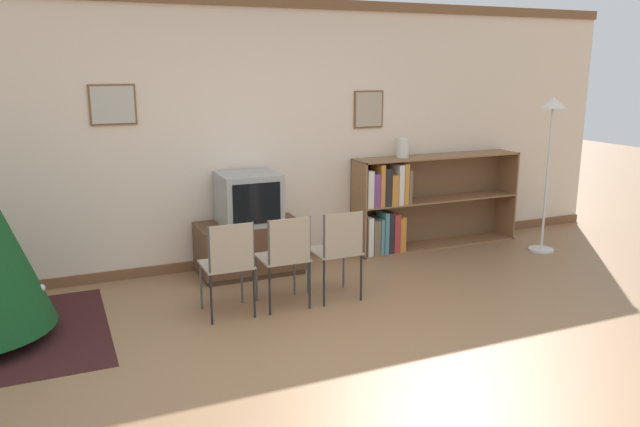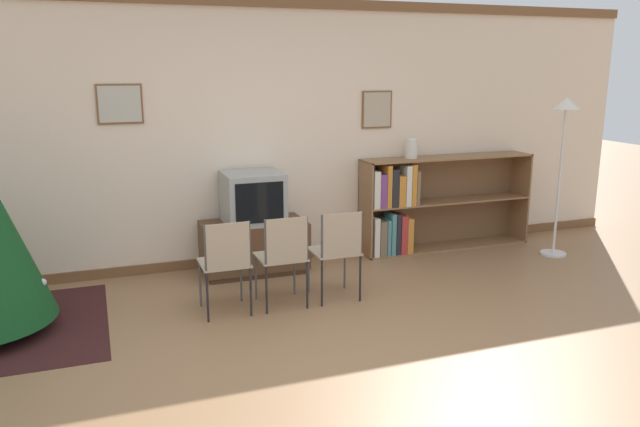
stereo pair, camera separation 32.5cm
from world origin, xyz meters
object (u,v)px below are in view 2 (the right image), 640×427
tv_console (254,247)px  television (253,198)px  folding_chair_center (284,255)px  vase (411,148)px  standing_lamp (563,136)px  bookshelf (416,207)px  folding_chair_left (226,261)px  folding_chair_right (338,249)px

tv_console → television: (0.00, -0.00, 0.51)m
folding_chair_center → vase: vase is taller
folding_chair_center → standing_lamp: size_ratio=0.48×
folding_chair_center → television: bearing=90.0°
bookshelf → standing_lamp: bearing=-26.5°
bookshelf → vase: vase is taller
tv_console → vase: (1.83, 0.14, 0.90)m
folding_chair_left → folding_chair_center: same height
bookshelf → vase: (-0.07, 0.04, 0.66)m
television → vase: vase is taller
folding_chair_right → vase: size_ratio=3.75×
vase → television: bearing=-175.5°
folding_chair_left → vase: 2.69m
vase → folding_chair_right: bearing=-138.5°
vase → tv_console: bearing=-175.6°
folding_chair_center → bookshelf: (1.89, 1.14, 0.03)m
standing_lamp → folding_chair_right: bearing=-170.5°
tv_console → folding_chair_center: size_ratio=1.26×
folding_chair_left → folding_chair_right: size_ratio=1.00×
folding_chair_left → standing_lamp: size_ratio=0.48×
folding_chair_center → standing_lamp: bearing=8.1°
folding_chair_right → vase: bearing=41.5°
bookshelf → standing_lamp: (1.36, -0.68, 0.81)m
folding_chair_left → vase: bearing=26.9°
standing_lamp → television: bearing=170.0°
folding_chair_center → bookshelf: bearing=31.0°
tv_console → folding_chair_center: 1.06m
folding_chair_left → folding_chair_right: bearing=0.0°
folding_chair_left → folding_chair_right: same height
vase → standing_lamp: 1.60m
folding_chair_right → standing_lamp: bearing=9.5°
tv_console → standing_lamp: (3.25, -0.58, 1.06)m
television → vase: size_ratio=2.62×
bookshelf → vase: bearing=150.5°
tv_console → standing_lamp: 3.47m
folding_chair_left → folding_chair_right: (0.99, 0.00, 0.00)m
vase → folding_chair_left: bearing=-153.1°
television → folding_chair_center: 1.08m
tv_console → folding_chair_left: 1.17m
television → bookshelf: bearing=3.2°
folding_chair_right → television: bearing=115.5°
folding_chair_center → folding_chair_right: same height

